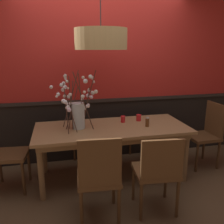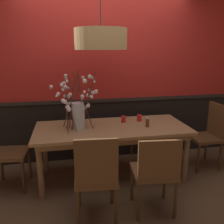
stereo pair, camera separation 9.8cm
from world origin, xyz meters
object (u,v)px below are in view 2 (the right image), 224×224
(candle_holder_nearer_edge, at_px, (139,118))
(pendant_lamp, at_px, (101,39))
(chair_far_side_right, at_px, (117,120))
(vase_with_blossoms, at_px, (77,110))
(chair_far_side_left, at_px, (86,123))
(candle_holder_nearer_center, at_px, (123,119))
(chair_head_west_end, at_px, (3,150))
(chair_near_side_right, at_px, (155,170))
(chair_near_side_left, at_px, (96,175))
(condiment_bottle, at_px, (147,122))
(chair_head_east_end, at_px, (209,133))
(dining_table, at_px, (112,132))

(candle_holder_nearer_edge, height_order, pendant_lamp, pendant_lamp)
(candle_holder_nearer_edge, relative_size, pendant_lamp, 0.09)
(chair_far_side_right, height_order, vase_with_blossoms, vase_with_blossoms)
(chair_far_side_left, xyz_separation_m, vase_with_blossoms, (-0.17, -0.81, 0.44))
(chair_far_side_left, distance_m, candle_holder_nearer_center, 0.88)
(chair_head_west_end, xyz_separation_m, chair_far_side_right, (1.64, 0.87, 0.03))
(chair_far_side_left, relative_size, vase_with_blossoms, 1.26)
(chair_far_side_right, bearing_deg, chair_near_side_right, -88.63)
(chair_near_side_left, height_order, chair_far_side_right, chair_far_side_right)
(chair_near_side_left, relative_size, condiment_bottle, 7.27)
(chair_near_side_left, xyz_separation_m, chair_near_side_right, (0.62, -0.02, -0.01))
(chair_far_side_right, distance_m, candle_holder_nearer_center, 0.75)
(chair_near_side_right, xyz_separation_m, condiment_bottle, (0.16, 0.75, 0.28))
(chair_head_west_end, xyz_separation_m, chair_near_side_left, (1.06, -0.83, 0.01))
(chair_head_west_end, relative_size, candle_holder_nearer_edge, 9.81)
(candle_holder_nearer_center, bearing_deg, chair_near_side_left, -117.62)
(chair_near_side_left, distance_m, chair_near_side_right, 0.62)
(chair_head_east_end, distance_m, vase_with_blossoms, 1.96)
(dining_table, relative_size, condiment_bottle, 15.54)
(chair_head_east_end, distance_m, chair_far_side_right, 1.47)
(chair_far_side_right, distance_m, condiment_bottle, 1.02)
(chair_near_side_right, height_order, candle_holder_nearer_center, chair_near_side_right)
(dining_table, bearing_deg, vase_with_blossoms, 173.51)
(vase_with_blossoms, distance_m, candle_holder_nearer_edge, 0.91)
(chair_head_east_end, xyz_separation_m, chair_near_side_right, (-1.17, -0.88, -0.02))
(chair_near_side_right, bearing_deg, chair_far_side_left, 108.39)
(chair_head_west_end, bearing_deg, chair_head_east_end, 0.61)
(chair_far_side_left, distance_m, chair_near_side_right, 1.80)
(condiment_bottle, bearing_deg, chair_far_side_left, 127.27)
(chair_head_west_end, distance_m, candle_holder_nearer_center, 1.61)
(dining_table, height_order, chair_head_east_end, chair_head_east_end)
(chair_head_west_end, height_order, chair_near_side_right, chair_head_west_end)
(chair_head_west_end, bearing_deg, pendant_lamp, -1.82)
(candle_holder_nearer_edge, bearing_deg, chair_head_west_end, -174.49)
(chair_head_east_end, bearing_deg, vase_with_blossoms, 179.43)
(dining_table, xyz_separation_m, chair_far_side_left, (-0.27, 0.86, -0.13))
(chair_head_east_end, xyz_separation_m, vase_with_blossoms, (-1.91, 0.02, 0.44))
(dining_table, xyz_separation_m, chair_far_side_right, (0.25, 0.87, -0.11))
(chair_near_side_left, height_order, vase_with_blossoms, vase_with_blossoms)
(candle_holder_nearer_center, distance_m, condiment_bottle, 0.37)
(chair_head_west_end, relative_size, candle_holder_nearer_center, 9.73)
(chair_near_side_right, height_order, chair_far_side_right, chair_far_side_right)
(chair_head_west_end, xyz_separation_m, vase_with_blossoms, (0.94, 0.05, 0.46))
(chair_near_side_right, xyz_separation_m, vase_with_blossoms, (-0.74, 0.90, 0.46))
(chair_head_west_end, distance_m, chair_head_east_end, 2.85)
(chair_far_side_right, height_order, candle_holder_nearer_center, chair_far_side_right)
(chair_head_west_end, bearing_deg, chair_near_side_right, -26.81)
(candle_holder_nearer_edge, bearing_deg, dining_table, -157.85)
(chair_far_side_left, height_order, candle_holder_nearer_edge, chair_far_side_left)
(condiment_bottle, height_order, pendant_lamp, pendant_lamp)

